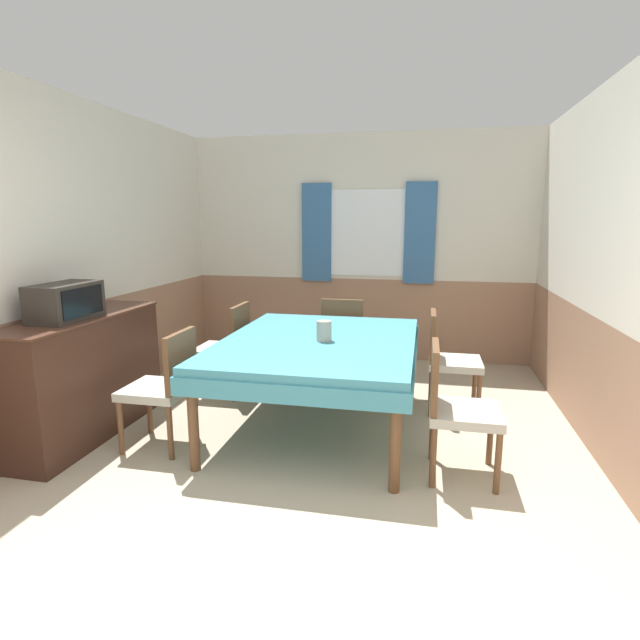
{
  "coord_description": "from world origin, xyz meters",
  "views": [
    {
      "loc": [
        0.77,
        -1.65,
        1.63
      ],
      "look_at": [
        -0.01,
        2.05,
        0.87
      ],
      "focal_mm": 28.0,
      "sensor_mm": 36.0,
      "label": 1
    }
  ],
  "objects": [
    {
      "name": "ground_plane",
      "position": [
        0.0,
        0.0,
        0.0
      ],
      "size": [
        16.0,
        16.0,
        0.0
      ],
      "primitive_type": "plane",
      "color": "tan"
    },
    {
      "name": "wall_back",
      "position": [
        0.01,
        4.21,
        1.31
      ],
      "size": [
        4.35,
        0.1,
        2.6
      ],
      "color": "silver",
      "rests_on": "ground_plane"
    },
    {
      "name": "wall_left",
      "position": [
        -2.0,
        2.09,
        1.3
      ],
      "size": [
        0.05,
        4.59,
        2.6
      ],
      "color": "silver",
      "rests_on": "ground_plane"
    },
    {
      "name": "wall_right",
      "position": [
        2.0,
        2.09,
        1.3
      ],
      "size": [
        0.05,
        4.59,
        2.6
      ],
      "color": "silver",
      "rests_on": "ground_plane"
    },
    {
      "name": "dining_table",
      "position": [
        -0.02,
        2.05,
        0.62
      ],
      "size": [
        1.5,
        1.94,
        0.72
      ],
      "color": "teal",
      "rests_on": "ground_plane"
    },
    {
      "name": "chair_left_near",
      "position": [
        -1.02,
        1.47,
        0.47
      ],
      "size": [
        0.44,
        0.44,
        0.86
      ],
      "rotation": [
        0.0,
        0.0,
        1.57
      ],
      "color": "brown",
      "rests_on": "ground_plane"
    },
    {
      "name": "chair_right_far",
      "position": [
        0.99,
        2.63,
        0.47
      ],
      "size": [
        0.44,
        0.44,
        0.86
      ],
      "rotation": [
        0.0,
        0.0,
        4.71
      ],
      "color": "brown",
      "rests_on": "ground_plane"
    },
    {
      "name": "chair_right_near",
      "position": [
        0.99,
        1.47,
        0.47
      ],
      "size": [
        0.44,
        0.44,
        0.86
      ],
      "rotation": [
        0.0,
        0.0,
        4.71
      ],
      "color": "brown",
      "rests_on": "ground_plane"
    },
    {
      "name": "chair_left_far",
      "position": [
        -1.02,
        2.63,
        0.47
      ],
      "size": [
        0.44,
        0.44,
        0.86
      ],
      "rotation": [
        0.0,
        0.0,
        1.57
      ],
      "color": "brown",
      "rests_on": "ground_plane"
    },
    {
      "name": "chair_head_window",
      "position": [
        -0.02,
        3.27,
        0.47
      ],
      "size": [
        0.44,
        0.44,
        0.86
      ],
      "color": "brown",
      "rests_on": "ground_plane"
    },
    {
      "name": "sideboard",
      "position": [
        -1.74,
        1.53,
        0.47
      ],
      "size": [
        0.46,
        1.45,
        0.93
      ],
      "color": "#3D2319",
      "rests_on": "ground_plane"
    },
    {
      "name": "tv",
      "position": [
        -1.71,
        1.39,
        1.06
      ],
      "size": [
        0.29,
        0.51,
        0.26
      ],
      "color": "#2D2823",
      "rests_on": "sideboard"
    },
    {
      "name": "vase",
      "position": [
        0.03,
        1.99,
        0.8
      ],
      "size": [
        0.12,
        0.12,
        0.16
      ],
      "color": "#A39989",
      "rests_on": "dining_table"
    }
  ]
}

